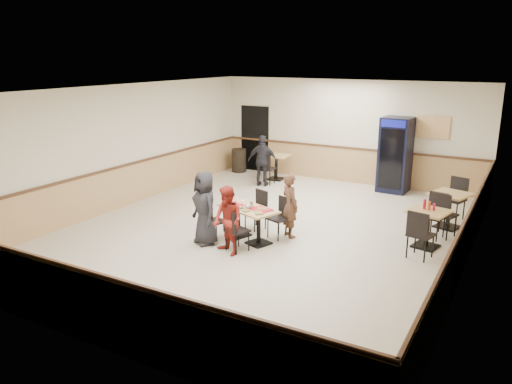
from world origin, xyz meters
The scene contains 20 objects.
ground centered at (0.00, 0.00, 0.00)m, with size 10.00×10.00×0.00m, color beige.
room_shell centered at (1.78, 2.55, 0.58)m, with size 10.00×10.00×10.00m.
main_table centered at (-0.08, -0.66, 0.46)m, with size 1.42×1.04×0.69m.
main_chairs centered at (-0.13, -0.64, 0.43)m, with size 1.57×1.80×0.87m.
diner_woman_left centered at (-0.73, -1.25, 0.74)m, with size 0.73×0.47×1.49m, color black.
diner_woman_right centered at (-0.04, -1.50, 0.66)m, with size 0.64×0.50×1.32m, color maroon.
diner_man_opposite centered at (0.57, -0.06, 0.67)m, with size 0.49×0.32×1.34m, color #523423.
lone_diner centered at (-1.92, 3.34, 0.74)m, with size 0.86×0.36×1.48m, color black.
tabletop_clutter centered at (-0.15, -0.67, 0.71)m, with size 1.17×0.66×0.12m.
side_table_near centered at (3.19, 0.70, 0.50)m, with size 0.85×0.85×0.76m.
side_table_near_chair_south centered at (3.19, 0.10, 0.48)m, with size 0.45×0.45×0.96m, color black, non-canonical shape.
side_table_near_chair_north centered at (3.19, 1.31, 0.48)m, with size 0.45×0.45×0.96m, color black, non-canonical shape.
side_table_far centered at (3.37, 2.13, 0.52)m, with size 0.93×0.93×0.79m.
side_table_far_chair_south centered at (3.37, 1.50, 0.50)m, with size 0.46×0.46×1.00m, color black, non-canonical shape.
side_table_far_chair_north centered at (3.37, 2.76, 0.50)m, with size 0.46×0.46×1.00m, color black, non-canonical shape.
condiment_caddy centered at (3.16, 0.75, 0.85)m, with size 0.23×0.06×0.20m.
back_table centered at (-1.92, 4.20, 0.51)m, with size 0.77×0.77×0.76m.
back_table_chair_lone centered at (-1.92, 3.59, 0.48)m, with size 0.45×0.45×0.96m, color black, non-canonical shape.
pepsi_cooler centered at (1.54, 4.59, 1.03)m, with size 0.81×0.82×2.06m.
trash_bin centered at (-3.45, 4.55, 0.37)m, with size 0.47×0.47×0.74m, color black.
Camera 1 is at (4.76, -8.99, 3.68)m, focal length 35.00 mm.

